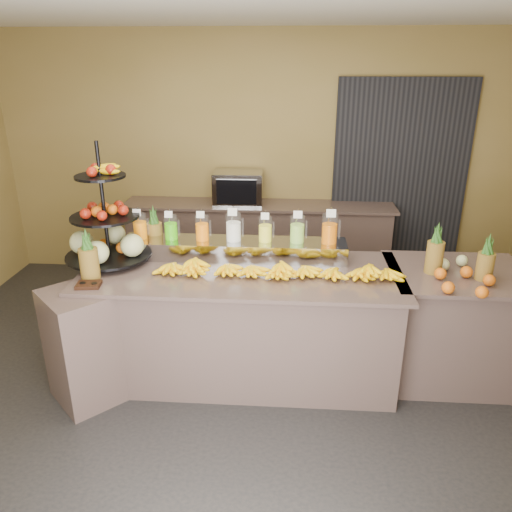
# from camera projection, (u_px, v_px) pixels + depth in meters

# --- Properties ---
(ground) EXTENTS (6.00, 6.00, 0.00)m
(ground) POSITION_uv_depth(u_px,v_px,m) (239.00, 393.00, 3.97)
(ground) COLOR black
(ground) RESTS_ON ground
(room_envelope) EXTENTS (6.04, 5.02, 2.82)m
(room_envelope) POSITION_uv_depth(u_px,v_px,m) (270.00, 139.00, 3.99)
(room_envelope) COLOR olive
(room_envelope) RESTS_ON ground
(buffet_counter) EXTENTS (2.75, 1.25, 0.93)m
(buffet_counter) POSITION_uv_depth(u_px,v_px,m) (228.00, 325.00, 4.04)
(buffet_counter) COLOR gray
(buffet_counter) RESTS_ON ground
(right_counter) EXTENTS (1.08, 0.88, 0.93)m
(right_counter) POSITION_uv_depth(u_px,v_px,m) (451.00, 324.00, 4.05)
(right_counter) COLOR gray
(right_counter) RESTS_ON ground
(back_ledge) EXTENTS (3.10, 0.55, 0.93)m
(back_ledge) POSITION_uv_depth(u_px,v_px,m) (258.00, 242.00, 5.88)
(back_ledge) COLOR gray
(back_ledge) RESTS_ON ground
(pitcher_tray) EXTENTS (1.85, 0.30, 0.15)m
(pitcher_tray) POSITION_uv_depth(u_px,v_px,m) (234.00, 249.00, 4.14)
(pitcher_tray) COLOR gray
(pitcher_tray) RESTS_ON buffet_counter
(juice_pitcher_orange_a) EXTENTS (0.11, 0.12, 0.28)m
(juice_pitcher_orange_a) POSITION_uv_depth(u_px,v_px,m) (140.00, 228.00, 4.13)
(juice_pitcher_orange_a) COLOR silver
(juice_pitcher_orange_a) RESTS_ON pitcher_tray
(juice_pitcher_green) EXTENTS (0.11, 0.11, 0.26)m
(juice_pitcher_green) POSITION_uv_depth(u_px,v_px,m) (171.00, 229.00, 4.11)
(juice_pitcher_green) COLOR silver
(juice_pitcher_green) RESTS_ON pitcher_tray
(juice_pitcher_orange_b) EXTENTS (0.11, 0.12, 0.27)m
(juice_pitcher_orange_b) POSITION_uv_depth(u_px,v_px,m) (202.00, 229.00, 4.10)
(juice_pitcher_orange_b) COLOR silver
(juice_pitcher_orange_b) RESTS_ON pitcher_tray
(juice_pitcher_milk) EXTENTS (0.13, 0.13, 0.30)m
(juice_pitcher_milk) POSITION_uv_depth(u_px,v_px,m) (234.00, 229.00, 4.07)
(juice_pitcher_milk) COLOR silver
(juice_pitcher_milk) RESTS_ON pitcher_tray
(juice_pitcher_lemon) EXTENTS (0.11, 0.11, 0.27)m
(juice_pitcher_lemon) POSITION_uv_depth(u_px,v_px,m) (265.00, 231.00, 4.06)
(juice_pitcher_lemon) COLOR silver
(juice_pitcher_lemon) RESTS_ON pitcher_tray
(juice_pitcher_lime) EXTENTS (0.12, 0.12, 0.29)m
(juice_pitcher_lime) POSITION_uv_depth(u_px,v_px,m) (297.00, 231.00, 4.04)
(juice_pitcher_lime) COLOR silver
(juice_pitcher_lime) RESTS_ON pitcher_tray
(juice_pitcher_orange_c) EXTENTS (0.13, 0.13, 0.31)m
(juice_pitcher_orange_c) POSITION_uv_depth(u_px,v_px,m) (330.00, 231.00, 4.02)
(juice_pitcher_orange_c) COLOR silver
(juice_pitcher_orange_c) RESTS_ON pitcher_tray
(banana_heap) EXTENTS (1.91, 0.17, 0.16)m
(banana_heap) POSITION_uv_depth(u_px,v_px,m) (279.00, 268.00, 3.81)
(banana_heap) COLOR yellow
(banana_heap) RESTS_ON buffet_counter
(fruit_stand) EXTENTS (0.80, 0.80, 0.97)m
(fruit_stand) POSITION_uv_depth(u_px,v_px,m) (113.00, 233.00, 4.00)
(fruit_stand) COLOR black
(fruit_stand) RESTS_ON buffet_counter
(condiment_caddy) EXTENTS (0.19, 0.15, 0.03)m
(condiment_caddy) POSITION_uv_depth(u_px,v_px,m) (89.00, 285.00, 3.63)
(condiment_caddy) COLOR black
(condiment_caddy) RESTS_ON buffet_counter
(pineapple_left_a) EXTENTS (0.14, 0.14, 0.40)m
(pineapple_left_a) POSITION_uv_depth(u_px,v_px,m) (89.00, 260.00, 3.71)
(pineapple_left_a) COLOR brown
(pineapple_left_a) RESTS_ON buffet_counter
(pineapple_left_b) EXTENTS (0.13, 0.13, 0.41)m
(pineapple_left_b) POSITION_uv_depth(u_px,v_px,m) (155.00, 234.00, 4.26)
(pineapple_left_b) COLOR brown
(pineapple_left_b) RESTS_ON buffet_counter
(right_fruit_pile) EXTENTS (0.48, 0.46, 0.25)m
(right_fruit_pile) POSITION_uv_depth(u_px,v_px,m) (460.00, 271.00, 3.69)
(right_fruit_pile) COLOR brown
(right_fruit_pile) RESTS_ON right_counter
(oven_warmer) EXTENTS (0.56, 0.39, 0.37)m
(oven_warmer) POSITION_uv_depth(u_px,v_px,m) (238.00, 188.00, 5.66)
(oven_warmer) COLOR gray
(oven_warmer) RESTS_ON back_ledge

